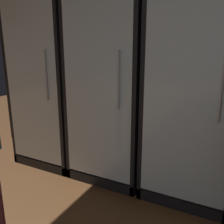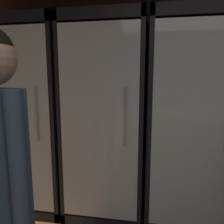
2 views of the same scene
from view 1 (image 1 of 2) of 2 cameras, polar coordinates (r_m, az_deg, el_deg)
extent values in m
cube|color=black|center=(3.09, -11.48, 7.81)|extent=(0.77, 0.04, 1.99)
cube|color=black|center=(3.16, -19.66, 7.38)|extent=(0.04, 0.55, 1.99)
cube|color=black|center=(2.67, -8.72, 6.85)|extent=(0.04, 0.55, 1.99)
cube|color=black|center=(3.16, -13.52, -10.03)|extent=(0.77, 0.55, 0.10)
cube|color=white|center=(3.07, -11.83, 7.74)|extent=(0.69, 0.02, 1.75)
cube|color=silver|center=(2.71, -18.39, 6.38)|extent=(0.69, 0.02, 1.75)
cylinder|color=#B2B2B7|center=(2.52, -15.24, 8.31)|extent=(0.02, 0.02, 0.50)
cube|color=silver|center=(3.13, -13.59, -8.87)|extent=(0.67, 0.47, 0.02)
cylinder|color=brown|center=(3.19, -16.12, -6.31)|extent=(0.07, 0.07, 0.23)
cylinder|color=brown|center=(3.13, -16.32, -3.62)|extent=(0.02, 0.02, 0.09)
cylinder|color=#2D2D33|center=(3.18, -16.13, -6.14)|extent=(0.08, 0.08, 0.06)
cylinder|color=black|center=(3.01, -10.93, -7.28)|extent=(0.06, 0.06, 0.22)
cylinder|color=black|center=(2.96, -11.07, -4.59)|extent=(0.02, 0.02, 0.08)
cylinder|color=#B2332D|center=(3.01, -10.93, -7.18)|extent=(0.06, 0.06, 0.08)
cube|color=silver|center=(2.95, -14.27, 1.49)|extent=(0.67, 0.47, 0.02)
cylinder|color=#336B38|center=(3.04, -18.12, 3.90)|extent=(0.08, 0.08, 0.22)
cylinder|color=#336B38|center=(3.02, -18.36, 6.85)|extent=(0.02, 0.02, 0.09)
cylinder|color=#2D2D33|center=(3.04, -18.10, 3.74)|extent=(0.08, 0.08, 0.06)
cylinder|color=black|center=(2.95, -13.88, 3.80)|extent=(0.07, 0.07, 0.21)
cylinder|color=black|center=(2.93, -14.06, 6.55)|extent=(0.03, 0.03, 0.07)
cylinder|color=#2D2D33|center=(2.95, -13.88, 3.82)|extent=(0.07, 0.07, 0.07)
cylinder|color=#9EAD99|center=(2.82, -10.49, 3.45)|extent=(0.07, 0.07, 0.21)
cylinder|color=#9EAD99|center=(2.80, -10.63, 6.31)|extent=(0.03, 0.03, 0.07)
cylinder|color=tan|center=(2.82, -10.47, 2.99)|extent=(0.08, 0.08, 0.08)
cube|color=silver|center=(2.88, -15.02, 12.79)|extent=(0.67, 0.47, 0.02)
cylinder|color=#336B38|center=(3.02, -17.08, 14.63)|extent=(0.07, 0.07, 0.18)
cylinder|color=#336B38|center=(3.02, -17.29, 17.25)|extent=(0.03, 0.03, 0.09)
cylinder|color=#2D2D33|center=(3.02, -17.06, 14.41)|extent=(0.07, 0.07, 0.05)
cylinder|color=black|center=(2.75, -12.64, 15.01)|extent=(0.06, 0.06, 0.19)
cylinder|color=black|center=(2.75, -12.80, 17.74)|extent=(0.02, 0.02, 0.07)
cylinder|color=tan|center=(2.75, -12.62, 14.69)|extent=(0.07, 0.07, 0.05)
cube|color=black|center=(2.67, 2.22, 7.00)|extent=(0.77, 0.04, 1.99)
cube|color=black|center=(2.63, -7.50, 6.77)|extent=(0.04, 0.55, 1.99)
cube|color=black|center=(2.30, 7.80, 5.58)|extent=(0.04, 0.55, 1.99)
cube|color=black|center=(2.75, -0.33, -13.61)|extent=(0.77, 0.55, 0.10)
cube|color=white|center=(2.64, 1.94, 6.92)|extent=(0.69, 0.02, 1.75)
cube|color=silver|center=(2.21, -3.58, 5.34)|extent=(0.69, 0.02, 1.75)
cylinder|color=#B2B2B7|center=(2.07, 1.58, 7.48)|extent=(0.02, 0.02, 0.50)
cube|color=silver|center=(2.71, -0.33, -12.31)|extent=(0.67, 0.47, 0.02)
cylinder|color=brown|center=(2.74, -3.61, -9.42)|extent=(0.06, 0.06, 0.21)
cylinder|color=brown|center=(2.68, -3.67, -6.40)|extent=(0.02, 0.02, 0.10)
cylinder|color=tan|center=(2.74, -3.61, -9.51)|extent=(0.06, 0.06, 0.07)
cylinder|color=brown|center=(2.57, 2.61, -11.19)|extent=(0.08, 0.08, 0.21)
cylinder|color=brown|center=(2.51, 2.65, -8.28)|extent=(0.02, 0.02, 0.08)
cylinder|color=tan|center=(2.57, 2.61, -11.23)|extent=(0.08, 0.08, 0.06)
cube|color=silver|center=(2.50, -0.35, -0.42)|extent=(0.67, 0.47, 0.02)
cylinder|color=brown|center=(2.57, -5.67, 2.85)|extent=(0.07, 0.07, 0.24)
cylinder|color=brown|center=(2.55, -5.76, 6.15)|extent=(0.02, 0.02, 0.06)
cylinder|color=#B2332D|center=(2.58, -5.66, 2.41)|extent=(0.08, 0.08, 0.09)
cylinder|color=#194723|center=(2.53, -1.81, 2.62)|extent=(0.08, 0.08, 0.23)
cylinder|color=#194723|center=(2.50, -1.84, 6.13)|extent=(0.03, 0.03, 0.08)
cylinder|color=white|center=(2.53, -1.81, 2.82)|extent=(0.08, 0.08, 0.06)
cylinder|color=gray|center=(2.40, 0.97, 1.86)|extent=(0.07, 0.07, 0.23)
cylinder|color=gray|center=(2.37, 0.98, 5.33)|extent=(0.02, 0.02, 0.07)
cylinder|color=#B2332D|center=(2.39, 0.97, 2.10)|extent=(0.07, 0.07, 0.08)
cylinder|color=gray|center=(2.33, 4.63, 1.26)|extent=(0.07, 0.07, 0.21)
cylinder|color=gray|center=(2.30, 4.70, 4.74)|extent=(0.02, 0.02, 0.08)
cylinder|color=beige|center=(2.33, 4.62, 0.96)|extent=(0.07, 0.07, 0.08)
cube|color=silver|center=(2.42, -0.37, 12.97)|extent=(0.67, 0.47, 0.02)
cylinder|color=brown|center=(2.57, -4.60, 15.27)|extent=(0.07, 0.07, 0.18)
cylinder|color=brown|center=(2.57, -4.66, 18.01)|extent=(0.03, 0.03, 0.06)
cylinder|color=#B2332D|center=(2.57, -4.59, 14.73)|extent=(0.07, 0.07, 0.05)
cylinder|color=black|center=(2.44, -0.08, 15.67)|extent=(0.08, 0.08, 0.21)
cylinder|color=black|center=(2.45, -0.08, 19.27)|extent=(0.03, 0.03, 0.10)
cylinder|color=#2D2D33|center=(2.44, -0.08, 15.22)|extent=(0.08, 0.08, 0.07)
cylinder|color=#336B38|center=(2.33, 4.77, 15.63)|extent=(0.06, 0.06, 0.21)
cylinder|color=#336B38|center=(2.34, 4.84, 19.08)|extent=(0.02, 0.02, 0.07)
cylinder|color=beige|center=(2.33, 4.76, 15.39)|extent=(0.06, 0.06, 0.06)
cube|color=black|center=(2.44, 19.60, 5.40)|extent=(0.77, 0.04, 1.99)
cube|color=black|center=(2.27, 9.45, 5.42)|extent=(0.04, 0.55, 1.99)
cube|color=black|center=(2.53, 16.78, -17.07)|extent=(0.77, 0.55, 0.10)
cube|color=white|center=(2.41, 19.50, 5.31)|extent=(0.69, 0.02, 1.75)
cube|color=silver|center=(1.93, 17.33, 3.29)|extent=(0.69, 0.02, 1.75)
cylinder|color=#B2B2B7|center=(1.87, 24.46, 5.34)|extent=(0.02, 0.02, 0.50)
cube|color=silver|center=(2.49, 16.90, -15.70)|extent=(0.67, 0.47, 0.02)
cylinder|color=gray|center=(2.48, 11.96, -12.76)|extent=(0.07, 0.07, 0.19)
cylinder|color=gray|center=(2.42, 12.14, -9.86)|extent=(0.02, 0.02, 0.09)
cylinder|color=#2D2D33|center=(2.48, 11.96, -12.87)|extent=(0.08, 0.08, 0.05)
cylinder|color=black|center=(2.48, 17.26, -12.84)|extent=(0.08, 0.08, 0.22)
cylinder|color=black|center=(2.41, 17.55, -9.61)|extent=(0.03, 0.03, 0.09)
cylinder|color=tan|center=(2.49, 17.21, -13.48)|extent=(0.08, 0.08, 0.06)
cylinder|color=#336B38|center=(2.45, 22.51, -13.66)|extent=(0.08, 0.08, 0.22)
cylinder|color=#336B38|center=(2.39, 22.87, -10.52)|extent=(0.03, 0.03, 0.08)
cylinder|color=white|center=(2.46, 22.45, -14.20)|extent=(0.08, 0.08, 0.06)
cube|color=silver|center=(2.26, 18.00, -2.88)|extent=(0.67, 0.47, 0.02)
cylinder|color=gray|center=(2.31, 14.32, 0.47)|extent=(0.07, 0.07, 0.19)
cylinder|color=gray|center=(2.28, 14.52, 3.58)|extent=(0.03, 0.03, 0.06)
cylinder|color=tan|center=(2.31, 14.28, -0.18)|extent=(0.07, 0.07, 0.05)
cylinder|color=#336B38|center=(2.17, 22.60, -0.54)|extent=(0.06, 0.06, 0.24)
cylinder|color=#336B38|center=(2.14, 23.04, 3.79)|extent=(0.02, 0.02, 0.10)
cylinder|color=#2D2D33|center=(2.18, 22.54, -1.16)|extent=(0.07, 0.07, 0.08)
cube|color=silver|center=(2.16, 19.25, 11.93)|extent=(0.67, 0.47, 0.02)
cylinder|color=#336B38|center=(2.19, 12.85, 15.12)|extent=(0.08, 0.08, 0.19)
cylinder|color=#336B38|center=(2.20, 13.08, 18.80)|extent=(0.03, 0.03, 0.09)
cylinder|color=beige|center=(2.19, 12.82, 14.60)|extent=(0.08, 0.08, 0.05)
cylinder|color=brown|center=(2.21, 17.59, 15.33)|extent=(0.07, 0.07, 0.23)
cylinder|color=brown|center=(2.22, 17.92, 19.36)|extent=(0.02, 0.02, 0.08)
cylinder|color=beige|center=(2.21, 17.58, 15.27)|extent=(0.07, 0.07, 0.08)
cylinder|color=black|center=(2.14, 21.58, 14.46)|extent=(0.07, 0.07, 0.19)
cylinder|color=black|center=(2.14, 21.92, 17.84)|extent=(0.03, 0.03, 0.07)
cylinder|color=#2D2D33|center=(2.14, 21.60, 14.65)|extent=(0.08, 0.08, 0.07)
camera|label=2|loc=(0.72, -56.31, 13.62)|focal=33.98mm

